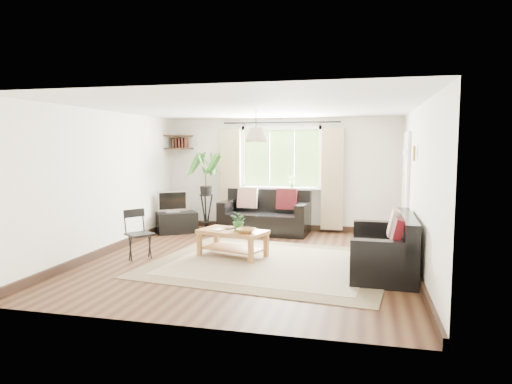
% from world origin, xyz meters
% --- Properties ---
extents(floor, '(5.50, 5.50, 0.00)m').
position_xyz_m(floor, '(0.00, 0.00, 0.00)').
color(floor, black).
rests_on(floor, ground).
extents(ceiling, '(5.50, 5.50, 0.00)m').
position_xyz_m(ceiling, '(0.00, 0.00, 2.40)').
color(ceiling, white).
rests_on(ceiling, floor).
extents(wall_back, '(5.00, 0.02, 2.40)m').
position_xyz_m(wall_back, '(0.00, 2.75, 1.20)').
color(wall_back, white).
rests_on(wall_back, floor).
extents(wall_front, '(5.00, 0.02, 2.40)m').
position_xyz_m(wall_front, '(0.00, -2.75, 1.20)').
color(wall_front, white).
rests_on(wall_front, floor).
extents(wall_left, '(0.02, 5.50, 2.40)m').
position_xyz_m(wall_left, '(-2.50, 0.00, 1.20)').
color(wall_left, white).
rests_on(wall_left, floor).
extents(wall_right, '(0.02, 5.50, 2.40)m').
position_xyz_m(wall_right, '(2.50, 0.00, 1.20)').
color(wall_right, white).
rests_on(wall_right, floor).
extents(rug, '(3.87, 3.43, 0.02)m').
position_xyz_m(rug, '(0.36, -0.15, 0.01)').
color(rug, beige).
rests_on(rug, floor).
extents(window, '(2.50, 0.16, 2.16)m').
position_xyz_m(window, '(0.00, 2.71, 1.55)').
color(window, white).
rests_on(window, wall_back).
extents(door, '(0.06, 0.96, 2.06)m').
position_xyz_m(door, '(2.47, 1.70, 1.00)').
color(door, silver).
rests_on(door, wall_right).
extents(corner_shelf, '(0.50, 0.50, 0.34)m').
position_xyz_m(corner_shelf, '(-2.25, 2.50, 1.89)').
color(corner_shelf, black).
rests_on(corner_shelf, wall_back).
extents(pendant_lamp, '(0.36, 0.36, 0.54)m').
position_xyz_m(pendant_lamp, '(0.00, 0.40, 2.05)').
color(pendant_lamp, beige).
rests_on(pendant_lamp, ceiling).
extents(wall_sconce, '(0.12, 0.12, 0.28)m').
position_xyz_m(wall_sconce, '(2.43, 0.30, 1.74)').
color(wall_sconce, beige).
rests_on(wall_sconce, wall_right).
extents(sofa_back, '(1.84, 0.98, 0.85)m').
position_xyz_m(sofa_back, '(-0.25, 2.24, 0.42)').
color(sofa_back, black).
rests_on(sofa_back, floor).
extents(sofa_right, '(1.71, 0.86, 0.80)m').
position_xyz_m(sofa_right, '(2.01, -0.26, 0.40)').
color(sofa_right, black).
rests_on(sofa_right, floor).
extents(coffee_table, '(1.21, 0.88, 0.44)m').
position_xyz_m(coffee_table, '(-0.33, 0.14, 0.22)').
color(coffee_table, '#965931').
rests_on(coffee_table, floor).
extents(table_plant, '(0.37, 0.36, 0.31)m').
position_xyz_m(table_plant, '(-0.22, 0.15, 0.60)').
color(table_plant, '#285B24').
rests_on(table_plant, coffee_table).
extents(bowl, '(0.33, 0.33, 0.07)m').
position_xyz_m(bowl, '(-0.06, -0.05, 0.48)').
color(bowl, '#A27737').
rests_on(bowl, coffee_table).
extents(book_a, '(0.21, 0.25, 0.02)m').
position_xyz_m(book_a, '(-0.62, 0.12, 0.45)').
color(book_a, silver).
rests_on(book_a, coffee_table).
extents(book_b, '(0.25, 0.28, 0.02)m').
position_xyz_m(book_b, '(-0.50, 0.31, 0.45)').
color(book_b, '#522F21').
rests_on(book_b, coffee_table).
extents(tv_stand, '(0.92, 0.83, 0.43)m').
position_xyz_m(tv_stand, '(-2.04, 1.84, 0.22)').
color(tv_stand, black).
rests_on(tv_stand, floor).
extents(tv, '(0.62, 0.53, 0.47)m').
position_xyz_m(tv, '(-2.13, 1.84, 0.67)').
color(tv, '#A5A5AA').
rests_on(tv, tv_stand).
extents(palm_stand, '(0.81, 0.81, 1.69)m').
position_xyz_m(palm_stand, '(-1.53, 2.22, 0.85)').
color(palm_stand, black).
rests_on(palm_stand, floor).
extents(folding_chair, '(0.57, 0.57, 0.79)m').
position_xyz_m(folding_chair, '(-1.72, -0.37, 0.40)').
color(folding_chair, black).
rests_on(folding_chair, floor).
extents(sill_plant, '(0.14, 0.10, 0.27)m').
position_xyz_m(sill_plant, '(0.25, 2.63, 1.06)').
color(sill_plant, '#2D6023').
rests_on(sill_plant, window).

